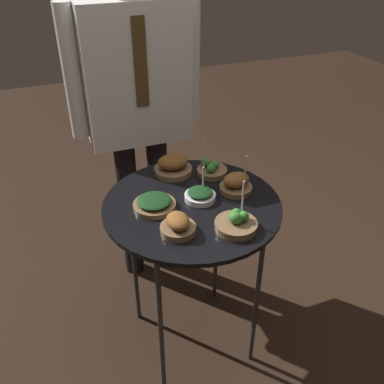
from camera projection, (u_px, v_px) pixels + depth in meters
The scene contains 10 objects.
ground_plane at pixel (192, 336), 2.05m from camera, with size 8.00×8.00×0.00m, color black.
serving_cart at pixel (192, 215), 1.66m from camera, with size 0.68×0.68×0.77m.
bowl_spinach_mid_right at pixel (200, 195), 1.64m from camera, with size 0.12×0.12×0.12m.
bowl_spinach_mid_left at pixel (154, 203), 1.59m from camera, with size 0.16×0.16×0.04m.
bowl_broccoli_far_rim at pixel (211, 170), 1.80m from camera, with size 0.13×0.13×0.15m.
bowl_broccoli_back_right at pixel (236, 223), 1.48m from camera, with size 0.15×0.15×0.17m.
bowl_roast_back_left at pixel (178, 225), 1.46m from camera, with size 0.13×0.13×0.07m.
bowl_roast_center at pixel (173, 166), 1.80m from camera, with size 0.16×0.16×0.16m.
bowl_roast_front_center at pixel (236, 184), 1.68m from camera, with size 0.13×0.13×0.15m.
waiter_figure at pixel (136, 90), 1.90m from camera, with size 0.61×0.23×1.64m.
Camera 1 is at (-0.48, -1.25, 1.69)m, focal length 40.00 mm.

